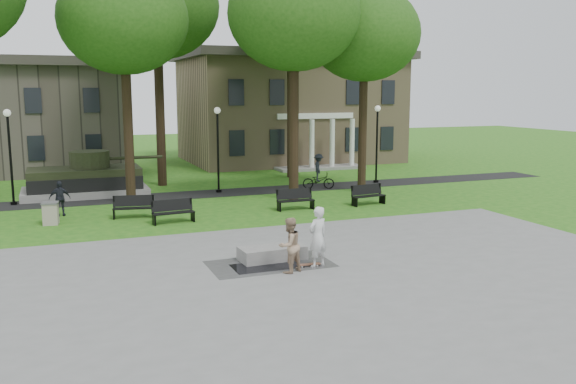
% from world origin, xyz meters
% --- Properties ---
extents(ground, '(120.00, 120.00, 0.00)m').
position_xyz_m(ground, '(0.00, 0.00, 0.00)').
color(ground, '#225D15').
rests_on(ground, ground).
extents(plaza, '(22.00, 16.00, 0.02)m').
position_xyz_m(plaza, '(0.00, -5.00, 0.01)').
color(plaza, gray).
rests_on(plaza, ground).
extents(footpath, '(44.00, 2.60, 0.01)m').
position_xyz_m(footpath, '(0.00, 12.00, 0.01)').
color(footpath, black).
rests_on(footpath, ground).
extents(building_right, '(17.00, 12.00, 8.60)m').
position_xyz_m(building_right, '(10.00, 26.00, 4.34)').
color(building_right, '#9E8460').
rests_on(building_right, ground).
extents(building_left, '(15.00, 10.00, 7.20)m').
position_xyz_m(building_left, '(-11.00, 26.50, 3.60)').
color(building_left, '#4C443D').
rests_on(building_left, ground).
extents(tree_1, '(6.20, 6.20, 11.63)m').
position_xyz_m(tree_1, '(-4.50, 10.50, 8.95)').
color(tree_1, black).
rests_on(tree_1, ground).
extents(tree_2, '(6.60, 6.60, 12.16)m').
position_xyz_m(tree_2, '(3.50, 8.50, 9.32)').
color(tree_2, black).
rests_on(tree_2, ground).
extents(tree_3, '(6.00, 6.00, 11.19)m').
position_xyz_m(tree_3, '(8.00, 9.50, 8.60)').
color(tree_3, black).
rests_on(tree_3, ground).
extents(tree_4, '(7.20, 7.20, 13.50)m').
position_xyz_m(tree_4, '(-2.00, 16.00, 10.39)').
color(tree_4, black).
rests_on(tree_4, ground).
extents(tree_5, '(6.40, 6.40, 12.44)m').
position_xyz_m(tree_5, '(6.50, 16.50, 9.67)').
color(tree_5, black).
rests_on(tree_5, ground).
extents(lamp_left, '(0.36, 0.36, 4.73)m').
position_xyz_m(lamp_left, '(-10.00, 12.30, 2.79)').
color(lamp_left, black).
rests_on(lamp_left, ground).
extents(lamp_mid, '(0.36, 0.36, 4.73)m').
position_xyz_m(lamp_mid, '(0.50, 12.30, 2.79)').
color(lamp_mid, black).
rests_on(lamp_mid, ground).
extents(lamp_right, '(0.36, 0.36, 4.73)m').
position_xyz_m(lamp_right, '(10.50, 12.30, 2.79)').
color(lamp_right, black).
rests_on(lamp_right, ground).
extents(tank_monument, '(7.45, 3.40, 2.40)m').
position_xyz_m(tank_monument, '(-6.46, 14.00, 0.86)').
color(tank_monument, gray).
rests_on(tank_monument, ground).
extents(puddle, '(2.20, 1.20, 0.00)m').
position_xyz_m(puddle, '(-1.84, -2.48, 0.02)').
color(puddle, black).
rests_on(puddle, plaza).
extents(concrete_block, '(2.24, 1.10, 0.45)m').
position_xyz_m(concrete_block, '(-1.38, -1.80, 0.24)').
color(concrete_block, gray).
rests_on(concrete_block, plaza).
extents(skateboard, '(0.79, 0.24, 0.07)m').
position_xyz_m(skateboard, '(-0.55, -2.97, 0.06)').
color(skateboard, brown).
rests_on(skateboard, plaza).
extents(skateboarder, '(0.83, 0.68, 1.97)m').
position_xyz_m(skateboarder, '(-0.31, -3.11, 1.00)').
color(skateboarder, silver).
rests_on(skateboarder, plaza).
extents(friend_watching, '(1.04, 0.94, 1.74)m').
position_xyz_m(friend_watching, '(-1.38, -3.36, 0.89)').
color(friend_watching, tan).
rests_on(friend_watching, plaza).
extents(pedestrian_walker, '(0.99, 0.53, 1.60)m').
position_xyz_m(pedestrian_walker, '(-7.88, 8.59, 0.80)').
color(pedestrian_walker, black).
rests_on(pedestrian_walker, ground).
extents(cyclist, '(1.92, 1.27, 2.04)m').
position_xyz_m(cyclist, '(6.21, 11.40, 0.84)').
color(cyclist, black).
rests_on(cyclist, ground).
extents(park_bench_0, '(1.85, 0.83, 1.00)m').
position_xyz_m(park_bench_0, '(-4.84, 6.94, 0.52)').
color(park_bench_0, black).
rests_on(park_bench_0, ground).
extents(park_bench_1, '(1.84, 0.70, 1.00)m').
position_xyz_m(park_bench_1, '(-3.38, 5.26, 0.52)').
color(park_bench_1, black).
rests_on(park_bench_1, ground).
extents(park_bench_2, '(1.80, 0.54, 1.00)m').
position_xyz_m(park_bench_2, '(2.60, 6.08, 0.52)').
color(park_bench_2, black).
rests_on(park_bench_2, ground).
extents(park_bench_3, '(1.84, 0.76, 1.00)m').
position_xyz_m(park_bench_3, '(6.47, 5.97, 0.52)').
color(park_bench_3, black).
rests_on(park_bench_3, ground).
extents(trash_bin, '(0.74, 0.74, 0.96)m').
position_xyz_m(trash_bin, '(-8.28, 6.81, 0.49)').
color(trash_bin, gray).
rests_on(trash_bin, ground).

